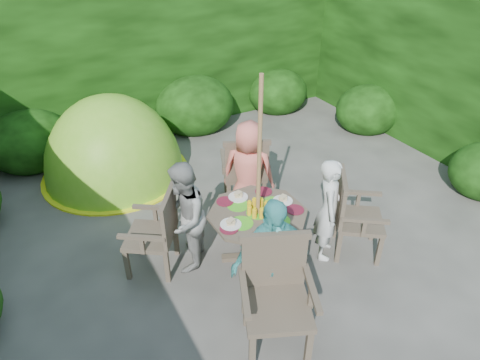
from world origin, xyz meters
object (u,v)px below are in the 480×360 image
garden_chair_left (157,231)px  dome_tent (117,174)px  garden_chair_right (353,214)px  patio_table (258,220)px  garden_chair_front (276,293)px  child_right (329,210)px  parasol_pole (259,178)px  child_front (271,261)px  child_left (184,218)px  garden_chair_back (245,170)px  child_back (248,173)px

garden_chair_left → dome_tent: (0.09, 2.23, -0.51)m
garden_chair_right → garden_chair_left: 2.19m
patio_table → garden_chair_left: garden_chair_left is taller
garden_chair_left → garden_chair_front: garden_chair_front is taller
garden_chair_right → child_right: bearing=107.1°
parasol_pole → dome_tent: parasol_pole is taller
child_front → dome_tent: 3.50m
garden_chair_front → child_front: 0.31m
patio_table → garden_chair_right: (1.02, -0.40, -0.03)m
child_right → dome_tent: bearing=68.2°
garden_chair_front → child_left: bearing=127.8°
garden_chair_right → garden_chair_left: (-2.04, 0.80, -0.01)m
garden_chair_back → child_back: bearing=90.5°
garden_chair_left → child_right: bearing=102.2°
patio_table → child_right: bearing=-22.4°
dome_tent → garden_chair_right: bearing=-44.4°
parasol_pole → garden_chair_left: bearing=158.5°
parasol_pole → dome_tent: bearing=109.5°
child_front → dome_tent: bearing=105.1°
garden_chair_back → child_back: (-0.11, -0.27, 0.14)m
garden_chair_back → child_right: (0.33, -1.31, 0.08)m
garden_chair_left → child_front: child_front is taller
patio_table → dome_tent: dome_tent is taller
child_right → child_left: 1.60m
garden_chair_front → child_back: size_ratio=0.78×
garden_chair_back → parasol_pole: bearing=90.4°
garden_chair_left → parasol_pole: bearing=102.6°
parasol_pole → child_back: bearing=67.6°
garden_chair_left → child_front: (0.72, -1.14, 0.18)m
child_right → dome_tent: (-1.67, 2.94, -0.62)m
child_left → garden_chair_right: bearing=100.0°
parasol_pole → garden_chair_left: size_ratio=2.32×
garden_chair_back → child_left: (-1.15, -0.70, 0.11)m
child_left → child_front: bearing=54.4°
child_left → child_back: bearing=144.4°
parasol_pole → garden_chair_right: parasol_pole is taller
patio_table → child_front: bearing=-112.6°
garden_chair_back → dome_tent: dome_tent is taller
patio_table → garden_chair_back: size_ratio=1.45×
garden_chair_right → child_back: bearing=67.8°
child_back → child_front: 1.60m
parasol_pole → child_front: parasol_pole is taller
child_left → child_back: 1.13m
child_left → dome_tent: bearing=-143.6°
garden_chair_left → child_left: (0.28, -0.10, 0.14)m
child_left → parasol_pole: bearing=99.4°
parasol_pole → dome_tent: 3.00m
parasol_pole → child_back: (0.30, 0.74, -0.42)m
garden_chair_right → garden_chair_left: garden_chair_right is taller
parasol_pole → child_front: bearing=-112.4°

